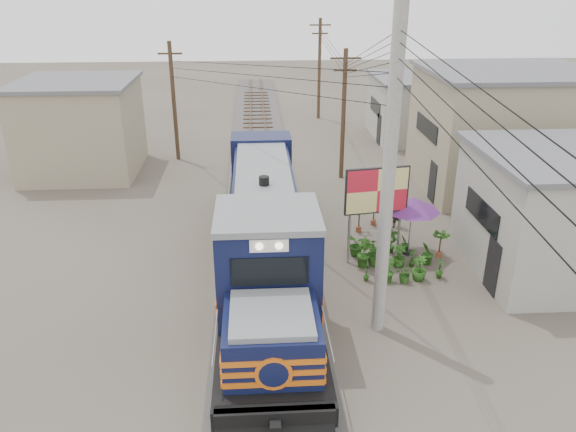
{
  "coord_description": "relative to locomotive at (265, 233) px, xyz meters",
  "views": [
    {
      "loc": [
        -0.34,
        -15.49,
        10.54
      ],
      "look_at": [
        0.87,
        3.68,
        2.2
      ],
      "focal_mm": 35.0,
      "sensor_mm": 36.0,
      "label": 1
    }
  ],
  "objects": [
    {
      "name": "shophouse_mid",
      "position": [
        12.5,
        8.92,
        1.31
      ],
      "size": [
        8.4,
        7.35,
        6.2
      ],
      "color": "gray",
      "rests_on": "ground"
    },
    {
      "name": "ground",
      "position": [
        0.0,
        -3.08,
        -1.8
      ],
      "size": [
        120.0,
        120.0,
        0.0
      ],
      "primitive_type": "plane",
      "color": "#473F35",
      "rests_on": "ground"
    },
    {
      "name": "power_lines",
      "position": [
        -0.14,
        5.42,
        5.77
      ],
      "size": [
        9.65,
        19.0,
        3.3
      ],
      "color": "black",
      "rests_on": "ground"
    },
    {
      "name": "billboard",
      "position": [
        4.28,
        1.03,
        1.08
      ],
      "size": [
        2.51,
        0.48,
        3.89
      ],
      "rotation": [
        0.0,
        0.0,
        0.14
      ],
      "color": "#99999E",
      "rests_on": "ground"
    },
    {
      "name": "shophouse_front",
      "position": [
        11.5,
        -0.08,
        0.56
      ],
      "size": [
        7.35,
        6.3,
        4.7
      ],
      "color": "#9A978C",
      "rests_on": "ground"
    },
    {
      "name": "shophouse_back",
      "position": [
        11.0,
        18.92,
        0.31
      ],
      "size": [
        6.3,
        6.3,
        4.2
      ],
      "color": "#9A978C",
      "rests_on": "ground"
    },
    {
      "name": "wooden_pole_left",
      "position": [
        -5.0,
        14.92,
        1.88
      ],
      "size": [
        1.6,
        0.24,
        7.0
      ],
      "color": "#4C3826",
      "rests_on": "ground"
    },
    {
      "name": "utility_pole_main",
      "position": [
        3.5,
        -3.58,
        3.2
      ],
      "size": [
        0.4,
        0.4,
        10.0
      ],
      "color": "#9E9B93",
      "rests_on": "ground"
    },
    {
      "name": "locomotive",
      "position": [
        0.0,
        0.0,
        0.0
      ],
      "size": [
        3.08,
        16.75,
        4.15
      ],
      "color": "black",
      "rests_on": "ground"
    },
    {
      "name": "vendor",
      "position": [
        5.98,
        4.1,
        -1.06
      ],
      "size": [
        0.61,
        0.48,
        1.48
      ],
      "primitive_type": "imported",
      "rotation": [
        0.0,
        0.0,
        3.4
      ],
      "color": "black",
      "rests_on": "ground"
    },
    {
      "name": "wooden_pole_mid",
      "position": [
        4.5,
        10.92,
        1.88
      ],
      "size": [
        1.6,
        0.24,
        7.0
      ],
      "color": "#4C3826",
      "rests_on": "ground"
    },
    {
      "name": "ballast",
      "position": [
        0.0,
        6.92,
        -1.72
      ],
      "size": [
        3.6,
        70.0,
        0.16
      ],
      "primitive_type": "cube",
      "color": "#595651",
      "rests_on": "ground"
    },
    {
      "name": "wooden_pole_far",
      "position": [
        4.8,
        24.92,
        2.13
      ],
      "size": [
        1.6,
        0.24,
        7.5
      ],
      "color": "#4C3826",
      "rests_on": "ground"
    },
    {
      "name": "track",
      "position": [
        0.0,
        6.92,
        -1.54
      ],
      "size": [
        1.15,
        70.0,
        0.12
      ],
      "color": "#51331E",
      "rests_on": "ground"
    },
    {
      "name": "shophouse_left",
      "position": [
        -10.0,
        12.92,
        0.81
      ],
      "size": [
        6.3,
        6.3,
        5.2
      ],
      "color": "gray",
      "rests_on": "ground"
    },
    {
      "name": "plant_nursery",
      "position": [
        4.72,
        0.53,
        -1.32
      ],
      "size": [
        3.39,
        3.09,
        1.13
      ],
      "color": "#285819",
      "rests_on": "ground"
    },
    {
      "name": "market_umbrella",
      "position": [
        5.84,
        1.52,
        0.37
      ],
      "size": [
        2.85,
        2.85,
        2.47
      ],
      "rotation": [
        0.0,
        0.0,
        -0.34
      ],
      "color": "black",
      "rests_on": "ground"
    }
  ]
}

